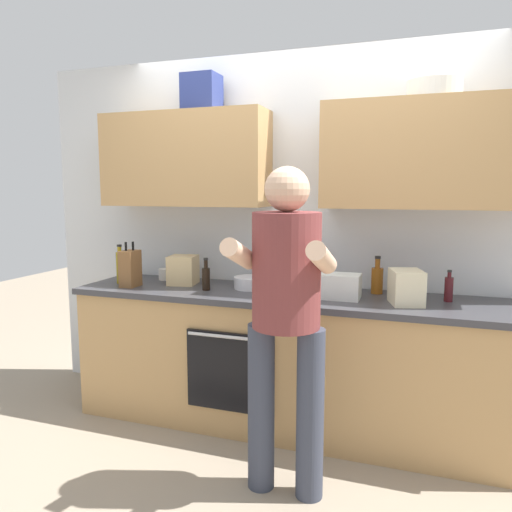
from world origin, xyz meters
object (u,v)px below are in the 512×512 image
bottle_soy (206,277)px  bottle_vinegar (278,272)px  bottle_wine (449,289)px  grocery_bag_produce (340,286)px  bottle_oil (120,266)px  person_standing (286,306)px  mixing_bowl (251,283)px  cup_coffee (165,274)px  grocery_bag_rice (406,287)px  bottle_syrup (377,279)px  grocery_bag_bread (183,270)px  bottle_water (297,268)px  knife_block (130,268)px

bottle_soy → bottle_vinegar: bearing=0.7°
bottle_wine → grocery_bag_produce: 0.64m
bottle_oil → grocery_bag_produce: bearing=0.7°
person_standing → mixing_bowl: 0.91m
cup_coffee → grocery_bag_rice: grocery_bag_rice is taller
bottle_wine → bottle_syrup: (-0.43, 0.10, 0.01)m
mixing_bowl → grocery_bag_bread: size_ratio=1.16×
grocery_bag_bread → bottle_soy: bearing=-29.6°
cup_coffee → grocery_bag_bread: 0.24m
person_standing → grocery_bag_produce: 0.69m
bottle_syrup → grocery_bag_rice: bearing=-52.9°
bottle_syrup → grocery_bag_rice: bottle_syrup is taller
bottle_oil → bottle_soy: 0.68m
bottle_oil → bottle_soy: bottle_oil is taller
person_standing → bottle_syrup: bearing=68.1°
bottle_water → mixing_bowl: size_ratio=1.38×
cup_coffee → bottle_vinegar: bearing=-14.1°
grocery_bag_bread → grocery_bag_rice: same height
grocery_bag_rice → bottle_oil: bearing=179.9°
cup_coffee → person_standing: bearing=-36.7°
bottle_syrup → bottle_vinegar: bearing=-156.6°
person_standing → bottle_soy: (-0.73, 0.63, -0.01)m
bottle_soy → grocery_bag_bread: size_ratio=1.07×
bottle_oil → cup_coffee: 0.33m
bottle_oil → grocery_bag_produce: bottle_oil is taller
bottle_wine → knife_block: knife_block is taller
bottle_oil → grocery_bag_rice: size_ratio=1.28×
bottle_wine → knife_block: 2.07m
bottle_vinegar → bottle_syrup: bottle_vinegar is taller
bottle_syrup → cup_coffee: 1.54m
bottle_wine → grocery_bag_bread: bearing=-179.1°
bottle_water → knife_block: bearing=-163.7°
cup_coffee → grocery_bag_bread: size_ratio=0.44×
bottle_soy → bottle_water: bearing=25.4°
bottle_soy → bottle_water: (0.55, 0.26, 0.05)m
cup_coffee → knife_block: bearing=-107.7°
mixing_bowl → bottle_syrup: bearing=7.6°
person_standing → cup_coffee: (-1.18, 0.88, -0.05)m
bottle_syrup → grocery_bag_bread: bearing=-174.6°
person_standing → bottle_syrup: size_ratio=6.89×
person_standing → bottle_soy: 0.97m
bottle_wine → grocery_bag_produce: (-0.63, -0.13, -0.00)m
bottle_vinegar → bottle_water: (0.06, 0.26, -0.01)m
mixing_bowl → grocery_bag_produce: size_ratio=0.96×
bottle_soy → grocery_bag_produce: 0.89m
bottle_wine → bottle_soy: 1.52m
bottle_vinegar → mixing_bowl: (-0.23, 0.15, -0.11)m
mixing_bowl → knife_block: size_ratio=0.76×
bottle_wine → bottle_water: (-0.96, 0.10, 0.06)m
cup_coffee → knife_block: knife_block is taller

